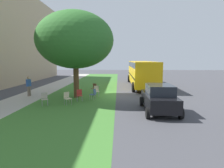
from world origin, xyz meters
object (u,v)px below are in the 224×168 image
object	(u,v)px
street_tree	(75,40)
chair_0	(67,97)
pedestrian_0	(29,85)
school_bus	(142,71)
chair_2	(79,94)
chair_1	(96,90)
chair_3	(94,93)
chair_5	(94,87)
chair_4	(45,98)
parked_car	(159,98)

from	to	relation	value
street_tree	chair_0	size ratio (longest dim) A/B	7.86
pedestrian_0	school_bus	bearing A→B (deg)	-58.63
street_tree	pedestrian_0	xyz separation A→B (m)	(0.35, 4.17, -3.71)
chair_0	chair_2	xyz separation A→B (m)	(1.15, -0.60, 0.00)
chair_1	chair_3	size ratio (longest dim) A/B	1.00
street_tree	chair_2	size ratio (longest dim) A/B	7.86
chair_5	chair_1	bearing A→B (deg)	-165.75
street_tree	school_bus	bearing A→B (deg)	-42.86
street_tree	chair_5	size ratio (longest dim) A/B	7.86
chair_4	chair_2	bearing A→B (deg)	-55.94
chair_4	chair_3	bearing A→B (deg)	-59.85
chair_2	chair_3	world-z (taller)	same
street_tree	chair_1	size ratio (longest dim) A/B	7.86
chair_0	chair_1	world-z (taller)	same
parked_car	chair_3	bearing A→B (deg)	54.65
chair_1	chair_2	distance (m)	2.21
chair_4	chair_0	bearing A→B (deg)	-79.94
chair_4	chair_5	size ratio (longest dim) A/B	1.00
parked_car	pedestrian_0	size ratio (longest dim) A/B	2.19
school_bus	pedestrian_0	xyz separation A→B (m)	(-6.30, 10.34, -0.83)
chair_5	street_tree	bearing A→B (deg)	150.48
parked_car	chair_0	bearing A→B (deg)	75.52
chair_0	chair_4	bearing A→B (deg)	100.06
chair_0	chair_5	bearing A→B (deg)	-14.90
chair_3	parked_car	bearing A→B (deg)	-125.35
chair_3	chair_4	distance (m)	3.59
chair_1	chair_5	distance (m)	1.66
pedestrian_0	parked_car	bearing A→B (deg)	-113.99
chair_5	school_bus	size ratio (longest dim) A/B	0.08
chair_0	parked_car	bearing A→B (deg)	-104.48
street_tree	chair_5	world-z (taller)	street_tree
parked_car	school_bus	world-z (taller)	school_bus
chair_3	pedestrian_0	xyz separation A→B (m)	(1.40, 5.73, 0.41)
chair_0	chair_3	xyz separation A→B (m)	(1.54, -1.62, 0.00)
chair_2	parked_car	xyz separation A→B (m)	(-2.69, -5.36, 0.32)
street_tree	parked_car	xyz separation A→B (m)	(-4.14, -5.90, -3.80)
chair_3	parked_car	world-z (taller)	parked_car
chair_2	chair_4	distance (m)	2.53
chair_1	parked_car	bearing A→B (deg)	-137.12
chair_5	school_bus	distance (m)	6.85
chair_2	parked_car	distance (m)	6.01
chair_1	pedestrian_0	bearing A→B (deg)	91.51
school_bus	parked_car	bearing A→B (deg)	178.59
chair_1	chair_2	bearing A→B (deg)	151.50
chair_2	school_bus	xyz separation A→B (m)	(8.09, -5.62, 1.24)
school_bus	chair_2	bearing A→B (deg)	145.21
chair_1	chair_5	world-z (taller)	same
street_tree	chair_5	distance (m)	4.78
chair_4	pedestrian_0	xyz separation A→B (m)	(3.21, 2.62, 0.41)
chair_0	chair_2	bearing A→B (deg)	-27.69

